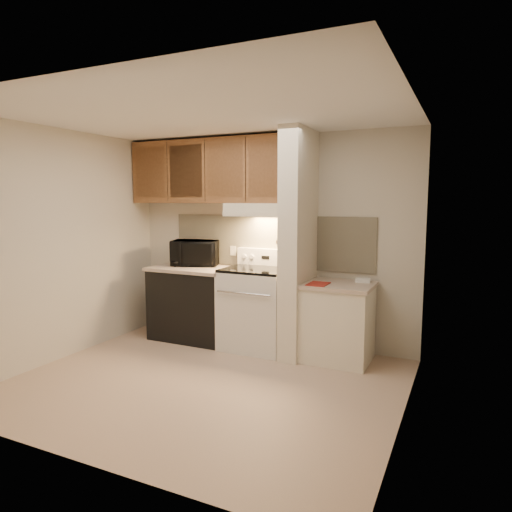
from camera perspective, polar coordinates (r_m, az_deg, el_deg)
The scene contains 50 objects.
floor at distance 4.55m, azimuth -6.30°, elevation -15.46°, with size 3.60×3.60×0.00m, color tan.
ceiling at distance 4.28m, azimuth -6.77°, elevation 17.24°, with size 3.60×3.60×0.00m, color white.
wall_back at distance 5.56m, azimuth 1.61°, elevation 1.99°, with size 3.60×0.02×2.50m, color beige.
wall_left at distance 5.40m, azimuth -23.02°, elevation 1.28°, with size 0.02×3.00×2.50m, color beige.
wall_right at distance 3.64m, azimuth 18.41°, elevation -1.05°, with size 0.02×3.00×2.50m, color beige.
backsplash at distance 5.55m, azimuth 1.56°, elevation 1.82°, with size 2.60×0.02×0.63m, color beige.
range_body at distance 5.38m, azimuth 0.10°, elevation -6.72°, with size 0.76×0.65×0.92m, color silver.
oven_window at distance 5.09m, azimuth -1.42°, elevation -7.05°, with size 0.50×0.01×0.30m, color black.
oven_handle at distance 5.01m, azimuth -1.62°, elevation -4.70°, with size 0.02×0.02×0.65m, color silver.
cooktop at distance 5.29m, azimuth 0.10°, elevation -1.71°, with size 0.74×0.64×0.03m, color black.
range_backguard at distance 5.53m, azimuth 1.35°, elevation -0.13°, with size 0.76×0.08×0.20m, color silver.
range_display at distance 5.49m, azimuth 1.18°, elevation -0.18°, with size 0.10×0.01×0.04m, color black.
range_knob_left_outer at distance 5.61m, azimuth -1.45°, elevation -0.03°, with size 0.05×0.05×0.02m, color silver.
range_knob_left_inner at distance 5.56m, azimuth -0.53°, elevation -0.08°, with size 0.05×0.05×0.02m, color silver.
range_knob_right_inner at distance 5.42m, azimuth 2.90°, elevation -0.28°, with size 0.05×0.05×0.02m, color silver.
range_knob_right_outer at distance 5.38m, azimuth 3.89°, elevation -0.34°, with size 0.05×0.05×0.02m, color silver.
dishwasher_front at distance 5.81m, azimuth -7.78°, elevation -6.00°, with size 1.00×0.63×0.87m, color black.
left_countertop at distance 5.73m, azimuth -7.86°, elevation -1.56°, with size 1.04×0.67×0.04m, color #B9A390.
spoon_rest at distance 5.97m, azimuth -8.06°, elevation -0.94°, with size 0.24×0.08×0.02m, color black.
teal_jar at distance 6.09m, azimuth -9.51°, elevation -0.36°, with size 0.10×0.10×0.11m, color #1F695C.
outlet at distance 5.76m, azimuth -2.87°, elevation 0.66°, with size 0.08×0.01×0.12m, color beige.
microwave at distance 5.85m, azimuth -7.55°, elevation 0.40°, with size 0.58×0.39×0.32m, color black.
partition_pillar at distance 5.05m, azimuth 5.33°, elevation 1.45°, with size 0.22×0.70×2.50m, color beige.
pillar_trim at distance 5.09m, azimuth 4.11°, elevation 2.07°, with size 0.01×0.70×0.04m, color brown.
knife_strip at distance 5.04m, azimuth 3.84°, elevation 2.25°, with size 0.02×0.42×0.04m, color black.
knife_blade_a at distance 4.90m, azimuth 3.00°, elevation 0.95°, with size 0.01×0.04×0.16m, color silver.
knife_handle_a at distance 4.90m, azimuth 3.07°, elevation 2.71°, with size 0.02×0.02×0.10m, color black.
knife_blade_b at distance 4.99m, azimuth 3.40°, elevation 0.94°, with size 0.01×0.04×0.18m, color silver.
knife_handle_b at distance 4.96m, azimuth 3.36°, elevation 2.76°, with size 0.02×0.02×0.10m, color black.
knife_blade_c at distance 5.06m, azimuth 3.73°, elevation 0.91°, with size 0.01×0.04×0.20m, color silver.
knife_handle_c at distance 5.05m, azimuth 3.74°, elevation 2.83°, with size 0.02×0.02×0.10m, color black.
knife_blade_d at distance 5.13m, azimuth 4.06°, elevation 1.22°, with size 0.01×0.04×0.16m, color silver.
knife_handle_d at distance 5.11m, azimuth 4.01°, elevation 2.88°, with size 0.02×0.02×0.10m, color black.
knife_blade_e at distance 5.20m, azimuth 4.33°, elevation 1.17°, with size 0.01×0.04×0.18m, color silver.
knife_handle_e at distance 5.19m, azimuth 4.37°, elevation 2.94°, with size 0.02×0.02×0.10m, color black.
oven_mitt at distance 5.26m, azimuth 4.60°, elevation 1.30°, with size 0.03×0.10×0.23m, color slate.
right_cab_base at distance 5.07m, azimuth 10.17°, elevation -8.34°, with size 0.70×0.60×0.81m, color beige.
right_countertop at distance 4.97m, azimuth 10.28°, elevation -3.61°, with size 0.74×0.64×0.04m, color #B9A390.
red_folder at distance 4.88m, azimuth 7.78°, elevation -3.48°, with size 0.20×0.28×0.01m, color maroon.
white_box at distance 5.09m, azimuth 13.21°, elevation -2.98°, with size 0.15×0.10×0.04m, color white.
range_hood at distance 5.34m, azimuth 0.68°, elevation 5.81°, with size 0.78×0.44×0.15m, color beige.
hood_lip at distance 5.15m, azimuth -0.30°, elevation 5.27°, with size 0.78×0.04×0.06m, color beige.
upper_cabinets at distance 5.71m, azimuth -5.55°, elevation 10.48°, with size 2.18×0.33×0.77m, color brown.
cab_door_a at distance 6.04m, azimuth -13.13°, elevation 10.14°, with size 0.46×0.01×0.63m, color brown.
cab_gap_a at distance 5.87m, azimuth -11.02°, elevation 10.28°, with size 0.01×0.01×0.73m, color black.
cab_door_b at distance 5.72m, azimuth -8.77°, elevation 10.42°, with size 0.46×0.01×0.63m, color brown.
cab_gap_b at distance 5.57m, azimuth -6.41°, elevation 10.55°, with size 0.01×0.01×0.73m, color black.
cab_door_c at distance 5.44m, azimuth -3.91°, elevation 10.67°, with size 0.46×0.01×0.63m, color brown.
cab_gap_c at distance 5.31m, azimuth -1.30°, elevation 10.77°, with size 0.01×0.01×0.73m, color black.
cab_door_d at distance 5.19m, azimuth 1.45°, elevation 10.85°, with size 0.46×0.01×0.63m, color brown.
Camera 1 is at (2.21, -3.58, 1.74)m, focal length 32.00 mm.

